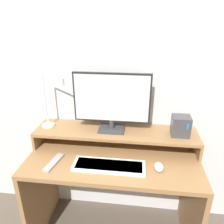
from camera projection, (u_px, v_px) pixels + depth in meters
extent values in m
cube|color=silver|center=(118.00, 73.00, 1.60)|extent=(6.00, 0.05, 2.50)
cube|color=olive|center=(113.00, 159.00, 1.52)|extent=(1.18, 0.56, 0.03)
cube|color=olive|center=(41.00, 192.00, 1.73)|extent=(0.03, 0.56, 0.70)
cube|color=olive|center=(191.00, 206.00, 1.60)|extent=(0.03, 0.56, 0.70)
cube|color=olive|center=(41.00, 135.00, 1.69)|extent=(0.02, 0.27, 0.11)
cube|color=olive|center=(196.00, 145.00, 1.56)|extent=(0.02, 0.27, 0.11)
cube|color=olive|center=(116.00, 132.00, 1.60)|extent=(1.18, 0.27, 0.02)
cube|color=#38383D|center=(112.00, 129.00, 1.60)|extent=(0.18, 0.15, 0.02)
cylinder|color=#38383D|center=(112.00, 124.00, 1.58)|extent=(0.04, 0.04, 0.06)
cube|color=black|center=(112.00, 98.00, 1.51)|extent=(0.54, 0.02, 0.35)
cube|color=silver|center=(112.00, 98.00, 1.50)|extent=(0.51, 0.01, 0.33)
cylinder|color=silver|center=(48.00, 125.00, 1.66)|extent=(0.09, 0.09, 0.01)
cylinder|color=silver|center=(45.00, 101.00, 1.58)|extent=(0.01, 0.01, 0.38)
cylinder|color=silver|center=(51.00, 76.00, 1.46)|extent=(0.17, 0.08, 0.01)
cylinder|color=silver|center=(61.00, 82.00, 1.43)|extent=(0.04, 0.04, 0.05)
cube|color=#3D3D42|center=(181.00, 126.00, 1.51)|extent=(0.12, 0.11, 0.14)
cube|color=#1972F2|center=(188.00, 127.00, 1.44)|extent=(0.01, 0.00, 0.04)
cube|color=white|center=(109.00, 166.00, 1.41)|extent=(0.47, 0.15, 0.02)
cube|color=silver|center=(109.00, 165.00, 1.40)|extent=(0.43, 0.12, 0.01)
ellipsoid|color=silver|center=(159.00, 167.00, 1.39)|extent=(0.06, 0.10, 0.03)
cube|color=#99999E|center=(54.00, 163.00, 1.44)|extent=(0.08, 0.20, 0.02)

